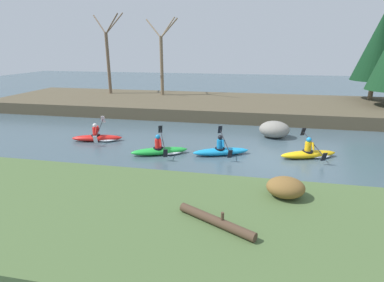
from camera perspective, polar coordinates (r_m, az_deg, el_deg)
The scene contains 13 objects.
ground_plane at distance 14.12m, azimuth 15.39°, elevation -3.79°, with size 90.00×90.00×0.00m, color #425660.
riverbank_near at distance 8.49m, azimuth 18.20°, elevation -16.97°, with size 44.00×5.82×0.60m.
riverbank_far at distance 24.37m, azimuth 13.93°, elevation 6.28°, with size 44.00×8.79×0.85m.
conifer_tree_far_left at distance 28.35m, azimuth 32.06°, elevation 14.98°, with size 3.49×3.49×6.71m.
bare_tree_upstream at distance 28.76m, azimuth -15.65°, elevation 15.38°, with size 3.89×3.85×7.09m.
bare_tree_mid_upstream at distance 26.92m, azimuth -5.73°, elevation 15.35°, with size 3.66×3.61×6.64m.
shrub_clump_nearest at distance 9.62m, azimuth 17.39°, elevation -8.42°, with size 1.15×0.96×0.62m.
kayaker_lead at distance 15.08m, azimuth 21.64°, elevation -2.24°, with size 2.74×2.00×1.20m.
kayaker_middle at distance 14.42m, azimuth 5.59°, elevation -1.82°, with size 2.74×2.00×1.20m.
kayaker_trailing at distance 14.52m, azimuth -5.79°, elevation -1.78°, with size 2.72×1.97×1.20m.
kayaker_far_back at distance 17.26m, azimuth -17.28°, elevation 0.65°, with size 2.78×2.05×1.20m.
boulder_midstream at distance 17.69m, azimuth 15.41°, elevation 2.16°, with size 1.69×1.32×0.95m.
driftwood_log at distance 7.97m, azimuth 4.54°, elevation -14.93°, with size 2.11×1.27×0.44m.
Camera 1 is at (-1.20, -13.15, 4.99)m, focal length 28.00 mm.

